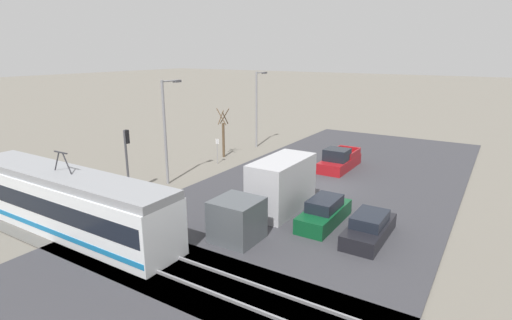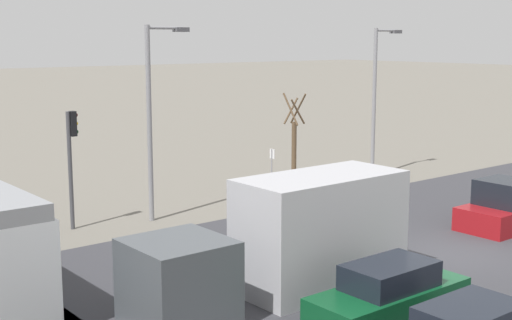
{
  "view_description": "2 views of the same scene",
  "coord_description": "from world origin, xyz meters",
  "px_view_note": "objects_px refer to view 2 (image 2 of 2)",
  "views": [
    {
      "loc": [
        -10.32,
        26.38,
        9.71
      ],
      "look_at": [
        3.18,
        4.75,
        2.77
      ],
      "focal_mm": 28.0,
      "sensor_mm": 36.0,
      "label": 1
    },
    {
      "loc": [
        -13.72,
        19.67,
        7.25
      ],
      "look_at": [
        6.42,
        3.45,
        2.83
      ],
      "focal_mm": 50.0,
      "sensor_mm": 36.0,
      "label": 2
    }
  ],
  "objects_px": {
    "street_tree": "(294,145)",
    "street_lamp_mid_block": "(377,91)",
    "traffic_light_pole": "(72,152)",
    "street_lamp_near_crossing": "(154,109)",
    "box_truck": "(290,242)",
    "no_parking_sign": "(272,168)",
    "sedan_car_0": "(389,297)"
  },
  "relations": [
    {
      "from": "street_tree",
      "to": "traffic_light_pole",
      "type": "bearing_deg",
      "value": 91.81
    },
    {
      "from": "traffic_light_pole",
      "to": "no_parking_sign",
      "type": "bearing_deg",
      "value": -93.39
    },
    {
      "from": "traffic_light_pole",
      "to": "street_tree",
      "type": "relative_size",
      "value": 0.98
    },
    {
      "from": "sedan_car_0",
      "to": "street_tree",
      "type": "xyz_separation_m",
      "value": [
        14.14,
        -9.39,
        1.4
      ]
    },
    {
      "from": "box_truck",
      "to": "street_lamp_mid_block",
      "type": "bearing_deg",
      "value": -55.54
    },
    {
      "from": "street_tree",
      "to": "street_lamp_mid_block",
      "type": "xyz_separation_m",
      "value": [
        -0.43,
        -5.41,
        2.39
      ]
    },
    {
      "from": "sedan_car_0",
      "to": "traffic_light_pole",
      "type": "relative_size",
      "value": 1.01
    },
    {
      "from": "street_lamp_near_crossing",
      "to": "sedan_car_0",
      "type": "bearing_deg",
      "value": 176.05
    },
    {
      "from": "street_lamp_near_crossing",
      "to": "street_lamp_mid_block",
      "type": "xyz_separation_m",
      "value": [
        0.71,
        -13.9,
        -0.0
      ]
    },
    {
      "from": "street_tree",
      "to": "street_lamp_mid_block",
      "type": "height_order",
      "value": "street_lamp_mid_block"
    },
    {
      "from": "box_truck",
      "to": "traffic_light_pole",
      "type": "height_order",
      "value": "traffic_light_pole"
    },
    {
      "from": "street_lamp_mid_block",
      "to": "no_parking_sign",
      "type": "height_order",
      "value": "street_lamp_mid_block"
    },
    {
      "from": "box_truck",
      "to": "street_lamp_near_crossing",
      "type": "distance_m",
      "value": 10.44
    },
    {
      "from": "street_lamp_near_crossing",
      "to": "street_lamp_mid_block",
      "type": "relative_size",
      "value": 1.0
    },
    {
      "from": "street_lamp_mid_block",
      "to": "no_parking_sign",
      "type": "xyz_separation_m",
      "value": [
        -0.49,
        7.61,
        -3.13
      ]
    },
    {
      "from": "street_tree",
      "to": "street_lamp_mid_block",
      "type": "relative_size",
      "value": 0.6
    },
    {
      "from": "sedan_car_0",
      "to": "street_lamp_near_crossing",
      "type": "distance_m",
      "value": 13.56
    },
    {
      "from": "street_tree",
      "to": "street_lamp_near_crossing",
      "type": "xyz_separation_m",
      "value": [
        -1.14,
        8.49,
        2.39
      ]
    },
    {
      "from": "box_truck",
      "to": "no_parking_sign",
      "type": "height_order",
      "value": "box_truck"
    },
    {
      "from": "street_lamp_near_crossing",
      "to": "box_truck",
      "type": "bearing_deg",
      "value": 171.06
    },
    {
      "from": "street_tree",
      "to": "no_parking_sign",
      "type": "bearing_deg",
      "value": 112.95
    },
    {
      "from": "street_lamp_mid_block",
      "to": "traffic_light_pole",
      "type": "bearing_deg",
      "value": 89.78
    },
    {
      "from": "sedan_car_0",
      "to": "street_lamp_near_crossing",
      "type": "bearing_deg",
      "value": -3.95
    },
    {
      "from": "traffic_light_pole",
      "to": "street_tree",
      "type": "bearing_deg",
      "value": -88.19
    },
    {
      "from": "sedan_car_0",
      "to": "street_lamp_mid_block",
      "type": "height_order",
      "value": "street_lamp_mid_block"
    },
    {
      "from": "no_parking_sign",
      "to": "street_tree",
      "type": "bearing_deg",
      "value": -67.05
    },
    {
      "from": "traffic_light_pole",
      "to": "street_lamp_near_crossing",
      "type": "distance_m",
      "value": 3.61
    },
    {
      "from": "box_truck",
      "to": "no_parking_sign",
      "type": "distance_m",
      "value": 12.81
    },
    {
      "from": "traffic_light_pole",
      "to": "street_tree",
      "type": "height_order",
      "value": "street_tree"
    },
    {
      "from": "sedan_car_0",
      "to": "street_tree",
      "type": "distance_m",
      "value": 17.03
    },
    {
      "from": "traffic_light_pole",
      "to": "box_truck",
      "type": "bearing_deg",
      "value": -171.38
    },
    {
      "from": "box_truck",
      "to": "traffic_light_pole",
      "type": "relative_size",
      "value": 1.9
    }
  ]
}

